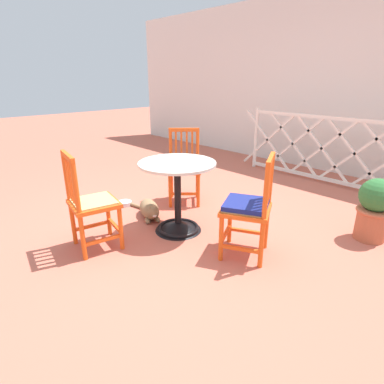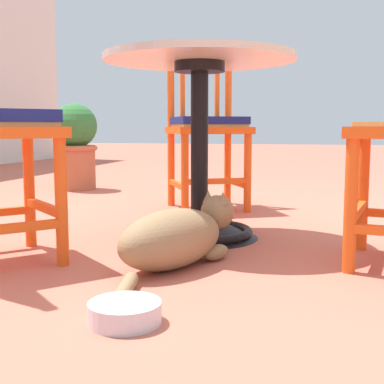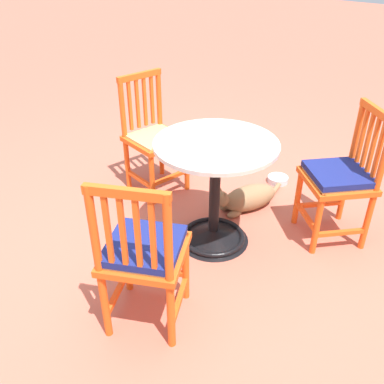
{
  "view_description": "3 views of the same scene",
  "coord_description": "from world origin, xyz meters",
  "px_view_note": "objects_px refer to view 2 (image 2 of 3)",
  "views": [
    {
      "loc": [
        2.11,
        -1.87,
        1.5
      ],
      "look_at": [
        0.0,
        0.14,
        0.44
      ],
      "focal_mm": 29.36,
      "sensor_mm": 36.0,
      "label": 1
    },
    {
      "loc": [
        -2.19,
        -0.39,
        0.45
      ],
      "look_at": [
        -0.04,
        0.11,
        0.18
      ],
      "focal_mm": 49.09,
      "sensor_mm": 36.0,
      "label": 2
    },
    {
      "loc": [
        1.76,
        1.38,
        1.8
      ],
      "look_at": [
        0.01,
        -0.02,
        0.42
      ],
      "focal_mm": 39.63,
      "sensor_mm": 36.0,
      "label": 3
    }
  ],
  "objects_px": {
    "tabby_cat": "(180,237)",
    "pet_water_bowl": "(125,313)",
    "orange_chair_facing_out": "(207,128)",
    "terracotta_planter": "(75,144)",
    "cafe_table": "(199,168)"
  },
  "relations": [
    {
      "from": "orange_chair_facing_out",
      "to": "pet_water_bowl",
      "type": "height_order",
      "value": "orange_chair_facing_out"
    },
    {
      "from": "orange_chair_facing_out",
      "to": "terracotta_planter",
      "type": "height_order",
      "value": "orange_chair_facing_out"
    },
    {
      "from": "cafe_table",
      "to": "tabby_cat",
      "type": "relative_size",
      "value": 1.04
    },
    {
      "from": "terracotta_planter",
      "to": "pet_water_bowl",
      "type": "relative_size",
      "value": 3.65
    },
    {
      "from": "cafe_table",
      "to": "orange_chair_facing_out",
      "type": "bearing_deg",
      "value": 9.42
    },
    {
      "from": "cafe_table",
      "to": "tabby_cat",
      "type": "distance_m",
      "value": 0.49
    },
    {
      "from": "orange_chair_facing_out",
      "to": "tabby_cat",
      "type": "bearing_deg",
      "value": -172.47
    },
    {
      "from": "orange_chair_facing_out",
      "to": "tabby_cat",
      "type": "xyz_separation_m",
      "value": [
        -1.22,
        -0.16,
        -0.35
      ]
    },
    {
      "from": "cafe_table",
      "to": "orange_chair_facing_out",
      "type": "relative_size",
      "value": 0.83
    },
    {
      "from": "orange_chair_facing_out",
      "to": "tabby_cat",
      "type": "height_order",
      "value": "orange_chair_facing_out"
    },
    {
      "from": "tabby_cat",
      "to": "pet_water_bowl",
      "type": "bearing_deg",
      "value": -179.53
    },
    {
      "from": "orange_chair_facing_out",
      "to": "pet_water_bowl",
      "type": "bearing_deg",
      "value": -174.56
    },
    {
      "from": "terracotta_planter",
      "to": "pet_water_bowl",
      "type": "xyz_separation_m",
      "value": [
        -2.41,
        -1.27,
        -0.3
      ]
    },
    {
      "from": "orange_chair_facing_out",
      "to": "terracotta_planter",
      "type": "distance_m",
      "value": 1.29
    },
    {
      "from": "cafe_table",
      "to": "pet_water_bowl",
      "type": "relative_size",
      "value": 4.47
    }
  ]
}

